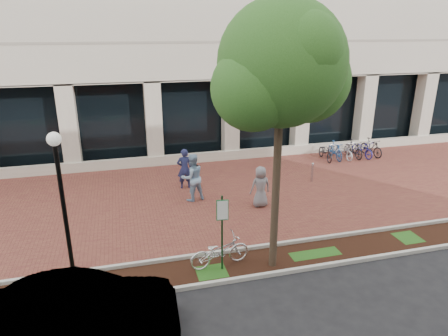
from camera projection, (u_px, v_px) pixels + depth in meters
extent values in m
plane|color=black|center=(216.00, 195.00, 16.73)|extent=(120.00, 120.00, 0.00)
cube|color=brown|center=(216.00, 195.00, 16.73)|extent=(40.00, 9.00, 0.01)
cube|color=black|center=(258.00, 262.00, 11.94)|extent=(40.00, 1.50, 0.01)
cube|color=#B1B0A7|center=(250.00, 248.00, 12.60)|extent=(40.00, 0.12, 0.12)
cube|color=#B1B0A7|center=(266.00, 275.00, 11.24)|extent=(40.00, 0.12, 0.12)
cube|color=black|center=(191.00, 118.00, 21.14)|extent=(40.00, 0.15, 4.20)
cube|color=beige|center=(195.00, 158.00, 20.75)|extent=(40.00, 0.25, 0.50)
cube|color=beige|center=(193.00, 121.00, 20.50)|extent=(0.80, 0.80, 4.20)
cube|color=#153A1C|center=(222.00, 234.00, 11.23)|extent=(0.05, 0.05, 2.32)
cube|color=#186331|center=(222.00, 210.00, 10.96)|extent=(0.34, 0.02, 0.62)
cube|color=white|center=(222.00, 210.00, 10.95)|extent=(0.30, 0.01, 0.56)
cylinder|color=black|center=(73.00, 273.00, 11.17)|extent=(0.28, 0.28, 0.30)
cylinder|color=black|center=(65.00, 215.00, 10.57)|extent=(0.12, 0.12, 3.89)
sphere|color=silver|center=(54.00, 139.00, 9.88)|extent=(0.36, 0.36, 0.36)
cylinder|color=#4C3D2B|center=(275.00, 200.00, 11.12)|extent=(0.22, 0.22, 4.19)
sphere|color=#214E18|center=(282.00, 63.00, 9.89)|extent=(3.23, 3.23, 3.23)
sphere|color=#214E18|center=(307.00, 80.00, 10.56)|extent=(2.26, 2.26, 2.26)
sphere|color=#214E18|center=(253.00, 89.00, 9.66)|extent=(2.10, 2.10, 2.10)
imported|color=silver|center=(220.00, 251.00, 11.63)|extent=(1.90, 0.89, 0.96)
imported|color=#1C2147|center=(184.00, 169.00, 17.22)|extent=(0.66, 0.44, 1.78)
imported|color=#83A6C4|center=(192.00, 177.00, 15.96)|extent=(1.11, 0.95, 1.96)
imported|color=slate|center=(260.00, 187.00, 15.47)|extent=(0.82, 0.56, 1.63)
cylinder|color=#ACACB1|center=(312.00, 173.00, 18.11)|extent=(0.11, 0.11, 0.80)
sphere|color=#ACACB1|center=(313.00, 164.00, 17.96)|extent=(0.12, 0.12, 0.12)
imported|color=black|center=(326.00, 152.00, 21.09)|extent=(0.74, 1.71, 0.87)
imported|color=#1F4E8F|center=(335.00, 150.00, 21.20)|extent=(0.53, 1.63, 0.97)
imported|color=silver|center=(344.00, 150.00, 21.35)|extent=(0.59, 1.66, 0.87)
imported|color=black|center=(353.00, 149.00, 21.47)|extent=(0.55, 1.63, 0.97)
imported|color=navy|center=(362.00, 149.00, 21.62)|extent=(0.76, 1.71, 0.87)
imported|color=black|center=(371.00, 147.00, 21.73)|extent=(0.71, 1.66, 0.97)
cylinder|color=#ACACB1|center=(349.00, 151.00, 21.43)|extent=(0.04, 0.04, 0.80)
imported|color=#ACACB1|center=(80.00, 312.00, 8.79)|extent=(4.38, 1.73, 1.42)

